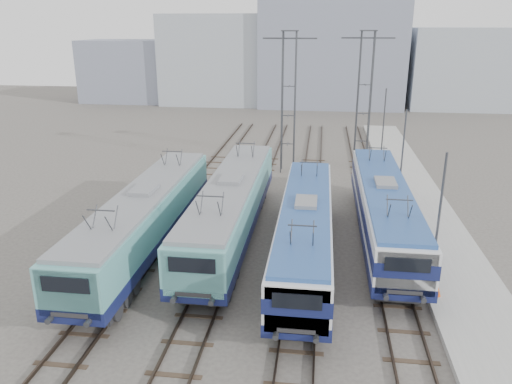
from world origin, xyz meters
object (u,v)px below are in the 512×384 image
object	(u,v)px
locomotive_far_left	(145,217)
catenary_tower_west	(289,96)
catenary_tower_east	(364,95)
safety_cone	(438,291)
locomotive_center_left	(231,205)
locomotive_center_right	(305,228)
mast_mid	(402,159)
locomotive_far_right	(384,207)
mast_rear	(383,126)
mast_front	(438,224)

from	to	relation	value
locomotive_far_left	catenary_tower_west	xyz separation A→B (m)	(6.75, 18.01, 4.37)
catenary_tower_west	catenary_tower_east	distance (m)	6.80
safety_cone	catenary_tower_east	bearing A→B (deg)	95.33
catenary_tower_west	safety_cone	size ratio (longest dim) A/B	23.75
locomotive_center_left	catenary_tower_east	bearing A→B (deg)	63.65
locomotive_center_right	mast_mid	world-z (taller)	mast_mid
locomotive_far_left	locomotive_far_right	size ratio (longest dim) A/B	1.03
locomotive_center_right	mast_rear	world-z (taller)	mast_rear
locomotive_center_left	mast_rear	world-z (taller)	mast_rear
locomotive_center_left	mast_rear	distance (m)	22.49
mast_front	mast_mid	world-z (taller)	same
mast_front	safety_cone	distance (m)	3.19
mast_front	mast_mid	bearing A→B (deg)	90.00
locomotive_center_right	mast_rear	size ratio (longest dim) A/B	2.46
locomotive_center_left	mast_rear	size ratio (longest dim) A/B	2.66
locomotive_far_right	mast_mid	bearing A→B (deg)	74.28
locomotive_center_right	safety_cone	size ratio (longest dim) A/B	34.07
mast_rear	locomotive_far_right	bearing A→B (deg)	-95.69
safety_cone	locomotive_far_left	bearing A→B (deg)	168.24
locomotive_far_left	locomotive_far_right	distance (m)	13.93
catenary_tower_west	mast_front	bearing A→B (deg)	-66.73
locomotive_far_right	mast_front	size ratio (longest dim) A/B	2.54
locomotive_center_right	safety_cone	xyz separation A→B (m)	(6.42, -2.96, -1.65)
locomotive_center_right	locomotive_far_right	world-z (taller)	locomotive_far_right
locomotive_center_left	catenary_tower_east	distance (m)	20.18
mast_mid	mast_rear	xyz separation A→B (m)	(0.00, 12.00, 0.00)
locomotive_far_right	locomotive_far_left	bearing A→B (deg)	-165.71
catenary_tower_east	safety_cone	xyz separation A→B (m)	(2.17, -23.22, -6.09)
locomotive_center_left	mast_mid	world-z (taller)	mast_mid
locomotive_far_right	mast_front	xyz separation A→B (m)	(1.85, -5.43, 1.23)
locomotive_center_left	mast_mid	size ratio (longest dim) A/B	2.66
locomotive_center_left	safety_cone	bearing A→B (deg)	-26.96
mast_mid	locomotive_center_left	bearing A→B (deg)	-144.76
mast_front	mast_mid	distance (m)	12.00
locomotive_center_left	locomotive_far_right	bearing A→B (deg)	6.93
locomotive_far_left	locomotive_center_right	bearing A→B (deg)	-1.59
locomotive_far_right	catenary_tower_east	bearing A→B (deg)	90.86
locomotive_far_left	mast_front	xyz separation A→B (m)	(15.35, -1.99, 1.23)
mast_mid	safety_cone	world-z (taller)	mast_mid
locomotive_far_right	safety_cone	bearing A→B (deg)	-73.91
catenary_tower_east	catenary_tower_west	bearing A→B (deg)	-162.90
locomotive_center_right	catenary_tower_east	size ratio (longest dim) A/B	1.43
mast_mid	safety_cone	xyz separation A→B (m)	(0.07, -13.22, -2.95)
catenary_tower_west	safety_cone	xyz separation A→B (m)	(8.67, -21.22, -6.09)
mast_mid	safety_cone	distance (m)	13.55
mast_mid	locomotive_far_left	bearing A→B (deg)	-146.89
mast_mid	catenary_tower_west	bearing A→B (deg)	137.07
locomotive_far_right	catenary_tower_west	bearing A→B (deg)	114.85
locomotive_far_right	safety_cone	size ratio (longest dim) A/B	35.15
catenary_tower_east	safety_cone	world-z (taller)	catenary_tower_east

